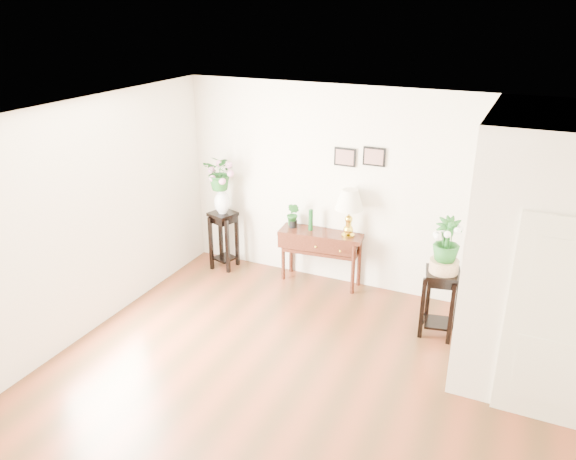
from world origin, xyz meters
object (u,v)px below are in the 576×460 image
Objects in this scene: console_table at (321,257)px; plant_stand_b at (440,303)px; table_lamp at (349,212)px; plant_stand_a at (224,240)px.

plant_stand_b is (1.80, -0.67, 0.03)m from console_table.
table_lamp is 0.77× the size of plant_stand_a.
plant_stand_b is (3.31, -0.53, -0.02)m from plant_stand_a.
table_lamp is (0.39, 0.00, 0.74)m from console_table.
console_table is 1.40× the size of plant_stand_b.
plant_stand_a is at bearing 179.51° from console_table.
console_table is at bearing 180.00° from table_lamp.
plant_stand_a is at bearing 170.90° from plant_stand_b.
plant_stand_a is (-1.90, -0.14, -0.69)m from table_lamp.
plant_stand_a is 1.05× the size of plant_stand_b.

